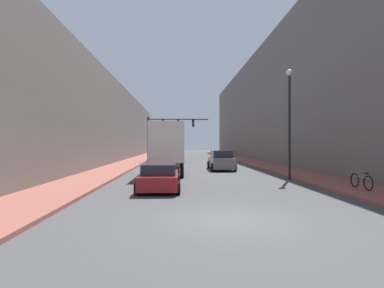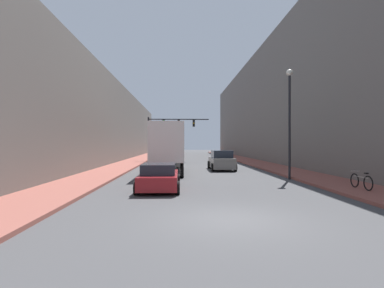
{
  "view_description": "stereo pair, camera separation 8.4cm",
  "coord_description": "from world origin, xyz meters",
  "px_view_note": "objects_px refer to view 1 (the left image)",
  "views": [
    {
      "loc": [
        -1.65,
        -9.32,
        2.4
      ],
      "look_at": [
        -0.75,
        11.25,
        2.35
      ],
      "focal_mm": 28.0,
      "sensor_mm": 36.0,
      "label": 1
    },
    {
      "loc": [
        -1.57,
        -9.32,
        2.4
      ],
      "look_at": [
        -0.75,
        11.25,
        2.35
      ],
      "focal_mm": 28.0,
      "sensor_mm": 36.0,
      "label": 2
    }
  ],
  "objects_px": {
    "sedan_car": "(160,177)",
    "traffic_signal_gantry": "(166,129)",
    "semi_truck": "(169,146)",
    "parked_bicycle": "(361,181)",
    "suv_car": "(221,161)",
    "street_lamp": "(289,110)"
  },
  "relations": [
    {
      "from": "suv_car",
      "to": "traffic_signal_gantry",
      "type": "relative_size",
      "value": 0.56
    },
    {
      "from": "suv_car",
      "to": "traffic_signal_gantry",
      "type": "xyz_separation_m",
      "value": [
        -5.55,
        12.31,
        3.42
      ]
    },
    {
      "from": "semi_truck",
      "to": "suv_car",
      "type": "height_order",
      "value": "semi_truck"
    },
    {
      "from": "suv_car",
      "to": "street_lamp",
      "type": "relative_size",
      "value": 0.61
    },
    {
      "from": "semi_truck",
      "to": "suv_car",
      "type": "bearing_deg",
      "value": 6.49
    },
    {
      "from": "sedan_car",
      "to": "parked_bicycle",
      "type": "xyz_separation_m",
      "value": [
        9.95,
        -1.17,
        -0.12
      ]
    },
    {
      "from": "sedan_car",
      "to": "parked_bicycle",
      "type": "bearing_deg",
      "value": -6.7
    },
    {
      "from": "street_lamp",
      "to": "parked_bicycle",
      "type": "relative_size",
      "value": 4.0
    },
    {
      "from": "traffic_signal_gantry",
      "to": "street_lamp",
      "type": "distance_m",
      "value": 21.56
    },
    {
      "from": "traffic_signal_gantry",
      "to": "parked_bicycle",
      "type": "relative_size",
      "value": 4.37
    },
    {
      "from": "semi_truck",
      "to": "parked_bicycle",
      "type": "bearing_deg",
      "value": -50.66
    },
    {
      "from": "sedan_car",
      "to": "traffic_signal_gantry",
      "type": "distance_m",
      "value": 23.91
    },
    {
      "from": "traffic_signal_gantry",
      "to": "parked_bicycle",
      "type": "xyz_separation_m",
      "value": [
        10.7,
        -24.8,
        -3.72
      ]
    },
    {
      "from": "traffic_signal_gantry",
      "to": "street_lamp",
      "type": "relative_size",
      "value": 1.09
    },
    {
      "from": "street_lamp",
      "to": "parked_bicycle",
      "type": "xyz_separation_m",
      "value": [
        1.62,
        -5.25,
        -4.11
      ]
    },
    {
      "from": "traffic_signal_gantry",
      "to": "parked_bicycle",
      "type": "bearing_deg",
      "value": -66.65
    },
    {
      "from": "suv_car",
      "to": "street_lamp",
      "type": "xyz_separation_m",
      "value": [
        3.53,
        -7.24,
        3.81
      ]
    },
    {
      "from": "suv_car",
      "to": "traffic_signal_gantry",
      "type": "height_order",
      "value": "traffic_signal_gantry"
    },
    {
      "from": "sedan_car",
      "to": "traffic_signal_gantry",
      "type": "bearing_deg",
      "value": 91.82
    },
    {
      "from": "semi_truck",
      "to": "parked_bicycle",
      "type": "distance_m",
      "value": 15.55
    },
    {
      "from": "suv_car",
      "to": "street_lamp",
      "type": "distance_m",
      "value": 8.91
    },
    {
      "from": "traffic_signal_gantry",
      "to": "parked_bicycle",
      "type": "distance_m",
      "value": 27.26
    }
  ]
}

